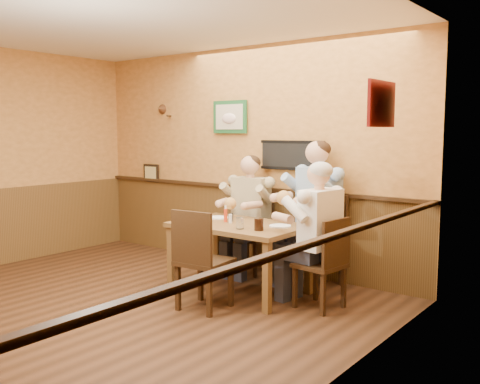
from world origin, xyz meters
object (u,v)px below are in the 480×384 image
object	(u,v)px
dining_table	(239,232)
cola_tumbler	(259,224)
water_glass_mid	(240,223)
salt_shaker	(230,219)
hot_sauce_bottle	(226,215)
water_glass_left	(186,217)
chair_right_end	(320,263)
chair_back_left	(251,236)
diner_tan_shirt	(251,220)
chair_near_side	(205,259)
pepper_shaker	(232,217)
diner_white_elder	(320,243)
chair_back_right	(318,240)
diner_blue_polo	(318,221)

from	to	relation	value
dining_table	cola_tumbler	distance (m)	0.47
dining_table	water_glass_mid	bearing A→B (deg)	-50.74
water_glass_mid	salt_shaker	size ratio (longest dim) A/B	1.24
dining_table	hot_sauce_bottle	distance (m)	0.25
water_glass_left	cola_tumbler	size ratio (longest dim) A/B	1.03
chair_right_end	hot_sauce_bottle	distance (m)	1.20
chair_back_left	diner_tan_shirt	size ratio (longest dim) A/B	0.70
diner_tan_shirt	cola_tumbler	xyz separation A→B (m)	(0.77, -0.91, 0.16)
diner_tan_shirt	hot_sauce_bottle	size ratio (longest dim) A/B	8.05
cola_tumbler	hot_sauce_bottle	distance (m)	0.62
chair_near_side	salt_shaker	size ratio (longest dim) A/B	10.40
pepper_shaker	water_glass_left	bearing A→B (deg)	-132.79
chair_near_side	diner_white_elder	xyz separation A→B (m)	(0.88, 0.71, 0.15)
water_glass_left	water_glass_mid	size ratio (longest dim) A/B	1.06
chair_back_left	water_glass_mid	xyz separation A→B (m)	(0.57, -0.96, 0.35)
water_glass_left	pepper_shaker	bearing A→B (deg)	47.21
water_glass_mid	chair_back_left	bearing A→B (deg)	120.75
chair_back_left	pepper_shaker	size ratio (longest dim) A/B	10.19
cola_tumbler	diner_tan_shirt	bearing A→B (deg)	130.32
diner_white_elder	water_glass_left	bearing A→B (deg)	-68.48
chair_near_side	diner_tan_shirt	world-z (taller)	diner_tan_shirt
chair_near_side	water_glass_left	size ratio (longest dim) A/B	7.91
chair_right_end	salt_shaker	world-z (taller)	chair_right_end
chair_back_left	cola_tumbler	size ratio (longest dim) A/B	7.42
chair_near_side	pepper_shaker	world-z (taller)	chair_near_side
diner_white_elder	water_glass_mid	xyz separation A→B (m)	(-0.76, -0.30, 0.16)
cola_tumbler	hot_sauce_bottle	size ratio (longest dim) A/B	0.76
dining_table	diner_white_elder	bearing A→B (deg)	3.63
hot_sauce_bottle	pepper_shaker	world-z (taller)	hot_sauce_bottle
chair_right_end	water_glass_mid	distance (m)	0.89
chair_near_side	chair_back_right	bearing A→B (deg)	-113.59
diner_tan_shirt	water_glass_mid	size ratio (longest dim) A/B	10.99
diner_blue_polo	pepper_shaker	bearing A→B (deg)	-114.23
chair_near_side	hot_sauce_bottle	xyz separation A→B (m)	(-0.26, 0.64, 0.33)
chair_back_left	diner_white_elder	distance (m)	1.50
chair_right_end	diner_blue_polo	world-z (taller)	diner_blue_polo
chair_back_left	hot_sauce_bottle	world-z (taller)	hot_sauce_bottle
chair_back_right	hot_sauce_bottle	xyz separation A→B (m)	(-0.71, -0.78, 0.32)
cola_tumbler	diner_blue_polo	bearing A→B (deg)	82.64
dining_table	chair_near_side	bearing A→B (deg)	-83.67
diner_blue_polo	dining_table	bearing A→B (deg)	-104.83
chair_right_end	cola_tumbler	world-z (taller)	chair_right_end
water_glass_left	water_glass_mid	bearing A→B (deg)	5.26
water_glass_left	diner_white_elder	bearing A→B (deg)	14.09
water_glass_mid	salt_shaker	distance (m)	0.37
chair_right_end	hot_sauce_bottle	world-z (taller)	hot_sauce_bottle
chair_back_right	salt_shaker	xyz separation A→B (m)	(-0.63, -0.81, 0.28)
water_glass_left	cola_tumbler	distance (m)	0.90
dining_table	pepper_shaker	bearing A→B (deg)	158.46
chair_near_side	diner_blue_polo	bearing A→B (deg)	-113.59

